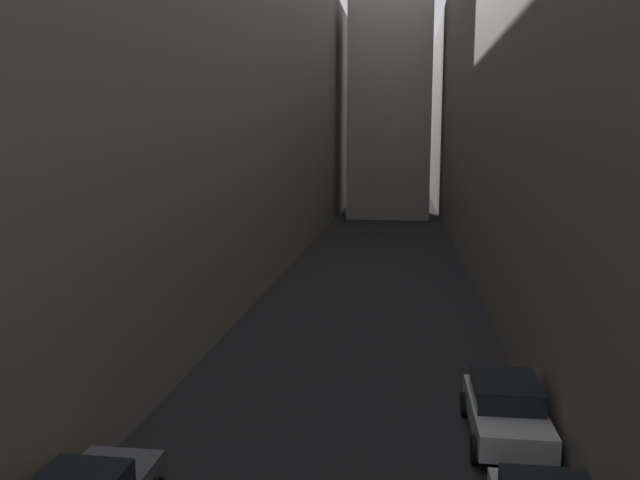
{
  "coord_description": "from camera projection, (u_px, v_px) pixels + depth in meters",
  "views": [
    {
      "loc": [
        1.63,
        6.98,
        7.65
      ],
      "look_at": [
        0.0,
        19.27,
        5.79
      ],
      "focal_mm": 35.41,
      "sensor_mm": 36.0,
      "label": 1
    }
  ],
  "objects": [
    {
      "name": "building_block_left",
      "position": [
        216.0,
        90.0,
        43.29
      ],
      "size": [
        11.63,
        108.0,
        22.88
      ],
      "primitive_type": "cube",
      "color": "#756B5B",
      "rests_on": "ground"
    },
    {
      "name": "ground_plane",
      "position": [
        377.0,
        262.0,
        41.56
      ],
      "size": [
        264.0,
        264.0,
        0.0
      ],
      "primitive_type": "plane",
      "color": "black"
    },
    {
      "name": "parked_car_right_far",
      "position": [
        506.0,
        409.0,
        16.49
      ],
      "size": [
        2.04,
        4.07,
        1.57
      ],
      "rotation": [
        0.0,
        0.0,
        1.57
      ],
      "color": "#B7B7BC",
      "rests_on": "ground"
    },
    {
      "name": "building_block_right",
      "position": [
        574.0,
        92.0,
        40.28
      ],
      "size": [
        13.62,
        108.0,
        22.04
      ],
      "primitive_type": "cube",
      "color": "#60594F",
      "rests_on": "ground"
    }
  ]
}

